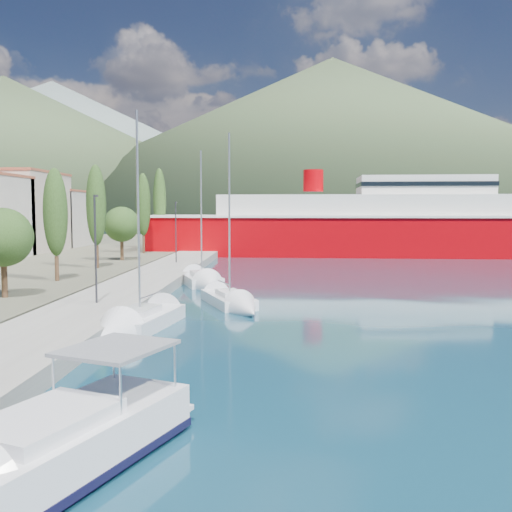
{
  "coord_description": "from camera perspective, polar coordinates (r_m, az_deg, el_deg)",
  "views": [
    {
      "loc": [
        1.18,
        -17.04,
        5.97
      ],
      "look_at": [
        0.0,
        14.0,
        3.5
      ],
      "focal_mm": 40.0,
      "sensor_mm": 36.0,
      "label": 1
    }
  ],
  "objects": [
    {
      "name": "motor_cruiser",
      "position": [
        13.49,
        -22.61,
        -19.57
      ],
      "size": [
        5.65,
        9.13,
        3.25
      ],
      "color": "black",
      "rests_on": "ground"
    },
    {
      "name": "sailboat_far",
      "position": [
        44.55,
        -5.03,
        -2.75
      ],
      "size": [
        5.06,
        8.36,
        11.72
      ],
      "color": "silver",
      "rests_on": "ground"
    },
    {
      "name": "hills_near",
      "position": [
        403.72,
        16.33,
        10.51
      ],
      "size": [
        1010.0,
        520.0,
        115.0
      ],
      "color": "#3C4D30",
      "rests_on": "ground"
    },
    {
      "name": "lamp_posts",
      "position": [
        34.33,
        -15.08,
        1.24
      ],
      "size": [
        0.15,
        47.0,
        6.06
      ],
      "color": "#2D2D33",
      "rests_on": "quay"
    },
    {
      "name": "ground",
      "position": [
        137.18,
        1.69,
        2.05
      ],
      "size": [
        1400.0,
        1400.0,
        0.0
      ],
      "primitive_type": "plane",
      "color": "#103649"
    },
    {
      "name": "quay",
      "position": [
        44.58,
        -11.05,
        -2.72
      ],
      "size": [
        5.0,
        88.0,
        0.8
      ],
      "primitive_type": "cube",
      "color": "gray",
      "rests_on": "ground"
    },
    {
      "name": "hills_far",
      "position": [
        654.36,
        14.55,
        10.67
      ],
      "size": [
        1480.0,
        900.0,
        180.0
      ],
      "color": "slate",
      "rests_on": "ground"
    },
    {
      "name": "sailboat_near",
      "position": [
        28.25,
        -12.86,
        -7.11
      ],
      "size": [
        3.88,
        8.58,
        11.9
      ],
      "color": "silver",
      "rests_on": "ground"
    },
    {
      "name": "tree_row",
      "position": [
        51.39,
        -16.72,
        4.11
      ],
      "size": [
        3.74,
        62.8,
        11.22
      ],
      "color": "#47301E",
      "rests_on": "land_strip"
    },
    {
      "name": "ferry",
      "position": [
        78.99,
        12.01,
        2.79
      ],
      "size": [
        61.57,
        15.6,
        12.13
      ],
      "color": "#A40006",
      "rests_on": "ground"
    },
    {
      "name": "sailboat_mid",
      "position": [
        34.64,
        -1.89,
        -4.9
      ],
      "size": [
        4.94,
        8.28,
        11.6
      ],
      "color": "silver",
      "rests_on": "ground"
    }
  ]
}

